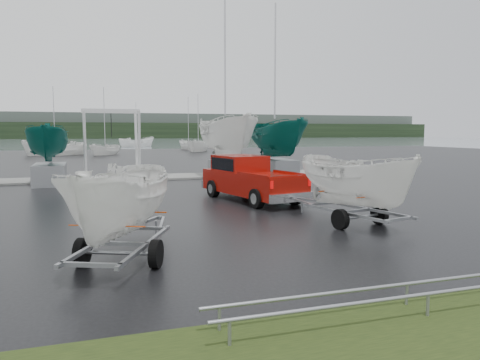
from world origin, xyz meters
TOP-DOWN VIEW (x-y plane):
  - ground_plane at (0.00, 0.00)m, footprint 120.00×120.00m
  - lake at (0.00, 100.00)m, footprint 300.00×300.00m
  - dock at (0.00, 13.00)m, footprint 30.00×3.00m
  - treeline at (0.00, 170.00)m, footprint 300.00×8.00m
  - far_hill at (0.00, 178.00)m, footprint 300.00×6.00m
  - pickup_truck at (5.42, 2.72)m, footprint 2.97×5.73m
  - trailer_hitched at (6.74, -3.35)m, footprint 2.03×3.77m
  - trailer_parked at (-0.27, -5.37)m, footprint 2.55×3.77m
  - boat_hoist at (0.54, 13.00)m, footprint 3.30×2.18m
  - keelboat_1 at (-2.77, 11.20)m, footprint 2.06×3.20m
  - keelboat_2 at (7.04, 11.00)m, footprint 2.63×3.20m
  - keelboat_3 at (10.35, 11.30)m, footprint 2.45×3.20m
  - mast_rack_2 at (4.00, -9.50)m, footprint 7.00×0.56m
  - moored_boat_1 at (-4.29, 43.32)m, footprint 3.33×3.27m
  - moored_boat_2 at (14.13, 48.76)m, footprint 3.37×3.41m
  - moored_boat_3 at (14.18, 55.56)m, footprint 2.48×2.54m
  - moored_boat_5 at (8.00, 71.86)m, footprint 3.66×3.62m
  - moored_boat_6 at (1.31, 42.59)m, footprint 2.93×2.95m

SIDE VIEW (x-z plane):
  - lake at x=0.00m, z-range -0.01..-0.01m
  - ground_plane at x=0.00m, z-range 0.00..0.00m
  - moored_boat_1 at x=-4.29m, z-range -5.82..5.83m
  - moored_boat_5 at x=8.00m, z-range -5.80..5.81m
  - moored_boat_2 at x=14.13m, z-range -5.67..5.68m
  - moored_boat_3 at x=14.18m, z-range -5.49..5.51m
  - moored_boat_6 at x=1.31m, z-range -5.38..5.39m
  - dock at x=0.00m, z-range -0.01..0.11m
  - mast_rack_2 at x=4.00m, z-range 0.32..0.38m
  - pickup_truck at x=5.42m, z-range 0.04..1.86m
  - trailer_parked at x=-0.27m, z-range 0.21..5.09m
  - boat_hoist at x=0.54m, z-range 0.61..4.73m
  - trailer_hitched at x=6.74m, z-range 0.21..5.22m
  - treeline at x=0.00m, z-range 0.00..6.00m
  - keelboat_1 at x=-2.77m, z-range -0.08..6.49m
  - keelboat_3 at x=10.35m, z-range -1.42..9.20m
  - keelboat_2 at x=7.04m, z-range -1.22..9.59m
  - far_hill at x=0.00m, z-range 0.00..10.00m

